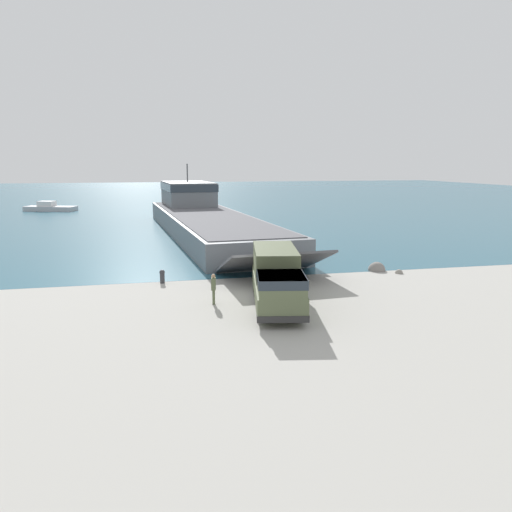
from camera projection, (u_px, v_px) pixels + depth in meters
ground_plane at (258, 295)px, 29.53m from camera, size 240.00×240.00×0.00m
water_surface at (172, 196)px, 120.33m from camera, size 240.00×180.00×0.01m
landing_craft at (202, 215)px, 57.58m from camera, size 11.31×44.78×7.62m
military_truck at (277, 278)px, 27.03m from camera, size 3.86×8.48×2.99m
soldier_on_ramp at (214, 287)px, 27.39m from camera, size 0.31×0.48×1.71m
moored_boat_a at (50, 208)px, 81.64m from camera, size 8.65×5.27×1.60m
mooring_bollard at (162, 276)px, 32.33m from camera, size 0.35×0.35×0.89m
shoreline_rock_a at (377, 271)px, 36.21m from camera, size 1.26×1.26×1.26m
shoreline_rock_b at (399, 273)px, 35.32m from camera, size 0.56×0.56×0.56m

